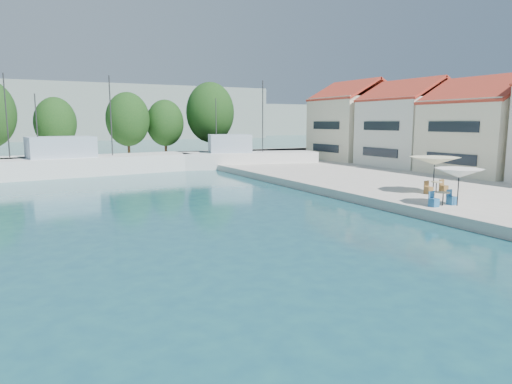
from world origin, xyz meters
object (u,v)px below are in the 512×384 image
trawler_03 (88,164)px  trawler_04 (246,158)px  umbrella_white (459,173)px  umbrella_cream (435,161)px

trawler_03 → trawler_04: (16.94, -1.41, 0.00)m
trawler_03 → trawler_04: bearing=-11.4°
umbrella_white → umbrella_cream: bearing=57.1°
trawler_03 → umbrella_cream: (17.93, -27.21, 1.63)m
trawler_04 → umbrella_white: bearing=-77.8°
umbrella_white → umbrella_cream: umbrella_cream is taller
trawler_04 → umbrella_cream: trawler_04 is taller
trawler_04 → umbrella_white: (-1.56, -29.74, 1.35)m
trawler_03 → umbrella_cream: trawler_03 is taller
trawler_04 → umbrella_cream: size_ratio=4.87×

